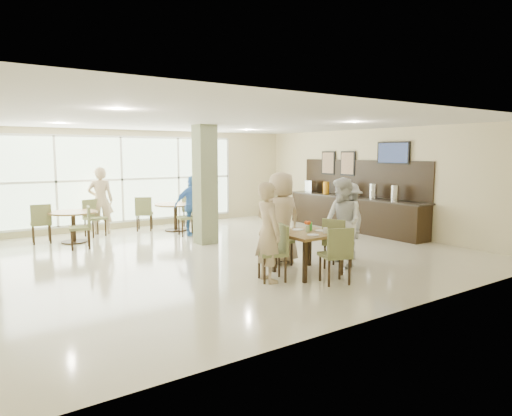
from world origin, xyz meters
TOP-DOWN VIEW (x-y plane):
  - ground at (0.00, 0.00)m, footprint 10.00×10.00m
  - room_shell at (0.00, 0.00)m, footprint 10.00×10.00m
  - window_bank at (-0.50, 4.46)m, footprint 7.00×0.04m
  - column at (0.40, 1.20)m, footprint 0.45×0.45m
  - main_table at (0.56, -2.29)m, footprint 1.00×1.00m
  - round_table_left at (-2.17, 3.10)m, footprint 1.12×1.12m
  - round_table_right at (0.57, 3.26)m, footprint 1.14×1.14m
  - chairs_main_table at (0.53, -2.28)m, footprint 2.08×2.04m
  - chairs_table_left at (-2.19, 3.11)m, footprint 1.84×1.91m
  - chairs_table_right at (0.56, 3.30)m, footprint 2.06×1.95m
  - tabletop_clutter at (0.59, -2.28)m, footprint 0.74×0.78m
  - buffet_counter at (4.70, 0.51)m, footprint 0.64×4.70m
  - wall_tv at (4.94, -0.60)m, footprint 0.06×1.00m
  - framed_art_a at (4.95, 1.00)m, footprint 0.05×0.55m
  - framed_art_b at (4.95, 1.80)m, footprint 0.05×0.55m
  - teen_left at (-0.30, -2.28)m, footprint 0.47×0.65m
  - teen_far at (0.66, -1.39)m, footprint 0.90×0.53m
  - teen_right at (1.45, -2.26)m, footprint 0.80×0.94m
  - teen_standing at (2.01, -1.87)m, footprint 0.91×1.15m
  - adult_a at (0.62, 2.35)m, footprint 0.99×0.66m
  - adult_b at (1.37, 3.30)m, footprint 1.09×1.60m
  - adult_standing at (-1.27, 3.91)m, footprint 0.74×0.59m

SIDE VIEW (x-z plane):
  - ground at x=0.00m, z-range 0.00..0.00m
  - chairs_main_table at x=0.53m, z-range 0.00..0.95m
  - chairs_table_left at x=-2.19m, z-range 0.00..0.95m
  - chairs_table_right at x=0.56m, z-range 0.00..0.95m
  - buffet_counter at x=4.70m, z-range -0.42..1.53m
  - round_table_left at x=-2.17m, z-range 0.20..0.95m
  - round_table_right at x=0.57m, z-range 0.21..0.96m
  - main_table at x=0.56m, z-range 0.29..1.04m
  - adult_a at x=0.62m, z-range 0.00..1.56m
  - teen_standing at x=2.01m, z-range 0.00..1.57m
  - adult_b at x=1.37m, z-range 0.00..1.58m
  - tabletop_clutter at x=0.59m, z-range 0.71..0.91m
  - teen_left at x=-0.30m, z-range 0.00..1.68m
  - teen_right at x=1.45m, z-range 0.00..1.69m
  - adult_standing at x=-1.27m, z-range 0.00..1.78m
  - teen_far at x=0.66m, z-range 0.00..1.79m
  - window_bank at x=-0.50m, z-range -2.10..4.90m
  - column at x=0.40m, z-range 0.00..2.80m
  - room_shell at x=0.00m, z-range -3.30..6.70m
  - framed_art_a at x=4.95m, z-range 1.50..2.20m
  - framed_art_b at x=4.95m, z-range 1.50..2.20m
  - wall_tv at x=4.94m, z-range 1.86..2.44m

